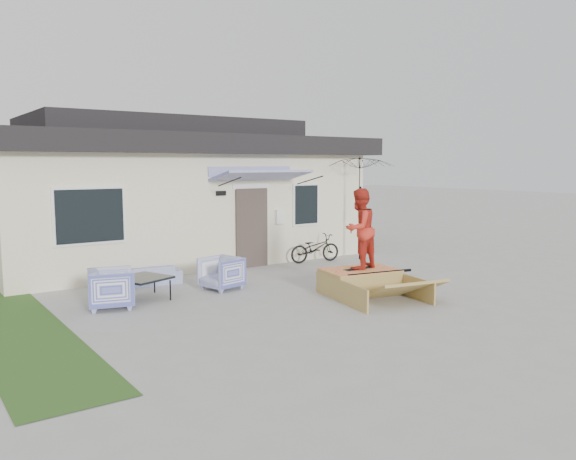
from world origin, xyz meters
TOP-DOWN VIEW (x-y plane):
  - ground at (0.00, 0.00)m, footprint 90.00×90.00m
  - grass_strip at (-5.20, 2.00)m, footprint 1.40×8.00m
  - house at (0.00, 7.99)m, footprint 10.80×8.49m
  - loveseat at (-2.11, 3.96)m, footprint 1.55×0.65m
  - armchair_left at (-3.46, 2.33)m, footprint 0.96×0.99m
  - armchair_right at (-0.96, 2.55)m, footprint 0.88×0.91m
  - coffee_table at (-2.71, 2.67)m, footprint 1.19×1.19m
  - bicycle at (2.84, 4.09)m, footprint 1.57×0.77m
  - patio_umbrella at (4.20, 3.72)m, footprint 1.98×1.85m
  - skate_ramp at (1.26, 0.51)m, footprint 1.89×2.29m
  - skateboard at (1.27, 0.56)m, footprint 0.73×0.19m
  - skater at (1.27, 0.56)m, footprint 0.96×0.81m

SIDE VIEW (x-z plane):
  - ground at x=0.00m, z-range 0.00..0.00m
  - grass_strip at x=-5.20m, z-range 0.00..0.01m
  - coffee_table at x=-2.71m, z-range 0.00..0.46m
  - skate_ramp at x=1.26m, z-range 0.00..0.51m
  - loveseat at x=-2.11m, z-range 0.00..0.59m
  - armchair_right at x=-0.96m, z-range 0.00..0.79m
  - armchair_left at x=-3.46m, z-range 0.00..0.84m
  - bicycle at x=2.84m, z-range 0.00..0.96m
  - skateboard at x=1.27m, z-range 0.51..0.55m
  - skater at x=1.27m, z-range 0.55..2.26m
  - patio_umbrella at x=4.20m, z-range 0.65..2.85m
  - house at x=0.00m, z-range -0.11..3.99m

